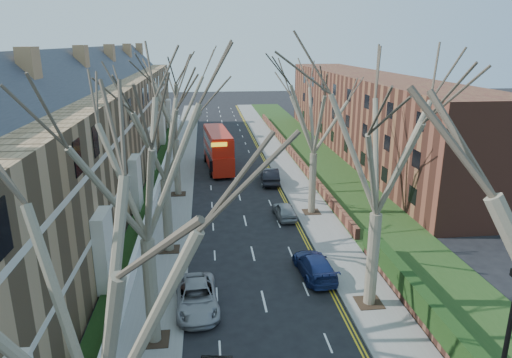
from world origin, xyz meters
name	(u,v)px	position (x,y,z in m)	size (l,w,h in m)	color
pavement_left	(181,165)	(-6.00, 39.00, 0.06)	(3.00, 102.00, 0.12)	slate
pavement_right	(282,162)	(6.00, 39.00, 0.06)	(3.00, 102.00, 0.12)	slate
terrace_left	(93,133)	(-13.65, 31.00, 5.53)	(9.70, 78.00, 13.60)	olive
flats_right	(366,114)	(17.46, 43.00, 4.98)	(13.97, 54.00, 10.00)	brown
wall_hedge_right	(465,357)	(7.70, 2.00, 1.12)	(0.70, 24.00, 1.80)	brown
front_wall_left	(160,180)	(-7.65, 31.00, 0.62)	(0.30, 78.00, 1.00)	white
grass_verge_right	(318,160)	(10.50, 39.00, 0.15)	(6.00, 102.00, 0.06)	#1F3D16
tree_left_near	(82,281)	(-5.70, -4.00, 8.93)	(9.80, 9.80, 13.73)	#716651
tree_left_mid	(140,149)	(-5.70, 6.00, 9.56)	(10.50, 10.50, 14.71)	#716651
tree_left_far	(161,118)	(-5.70, 16.00, 9.24)	(10.15, 10.15, 14.22)	#716651
tree_left_dist	(173,93)	(-5.70, 28.00, 9.56)	(10.50, 10.50, 14.71)	#716651
tree_right_mid	(383,134)	(5.70, 8.00, 9.56)	(10.50, 10.50, 14.71)	#716651
tree_right_far	(315,103)	(5.70, 22.00, 9.24)	(10.15, 10.15, 14.22)	#716651
double_decker_bus	(218,151)	(-1.64, 37.08, 2.09)	(3.26, 10.31, 4.27)	#AD190C
car_left_far	(197,297)	(-3.70, 8.69, 0.68)	(2.24, 4.86, 1.35)	gray
car_right_near	(315,265)	(3.48, 11.59, 0.68)	(1.90, 4.66, 1.35)	navy
car_right_mid	(285,210)	(3.27, 21.28, 0.64)	(1.52, 3.77, 1.29)	gray
car_right_far	(270,176)	(3.41, 30.92, 0.79)	(1.68, 4.82, 1.59)	black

